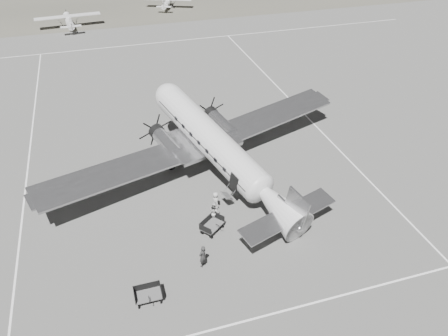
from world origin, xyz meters
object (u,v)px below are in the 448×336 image
at_px(dc3_airliner, 217,148).
at_px(ramp_agent, 215,212).
at_px(baggage_cart_near, 212,225).
at_px(baggage_cart_far, 148,295).
at_px(light_plane_right, 168,3).
at_px(passenger, 216,201).
at_px(ground_crew, 203,256).
at_px(light_plane_left, 69,21).

distance_m(dc3_airliner, ramp_agent, 6.62).
distance_m(dc3_airliner, baggage_cart_near, 7.82).
bearing_deg(baggage_cart_far, light_plane_right, 78.06).
height_order(light_plane_right, passenger, light_plane_right).
height_order(ground_crew, ramp_agent, ramp_agent).
xyz_separation_m(ground_crew, ramp_agent, (2.11, 4.35, 0.03)).
xyz_separation_m(light_plane_left, passenger, (10.98, -55.06, -0.34)).
distance_m(baggage_cart_near, ground_crew, 3.72).
bearing_deg(baggage_cart_near, baggage_cart_far, -176.52).
bearing_deg(passenger, ramp_agent, 158.01).
bearing_deg(light_plane_right, dc3_airliner, -73.77).
relative_size(dc3_airliner, light_plane_right, 3.29).
xyz_separation_m(light_plane_right, baggage_cart_far, (-14.98, -70.56, -0.47)).
relative_size(ground_crew, ramp_agent, 0.96).
bearing_deg(passenger, dc3_airliner, -21.40).
height_order(light_plane_right, ramp_agent, light_plane_right).
height_order(light_plane_left, light_plane_right, light_plane_left).
height_order(light_plane_right, baggage_cart_far, light_plane_right).
bearing_deg(light_plane_right, passenger, -74.64).
bearing_deg(dc3_airliner, passenger, -127.28).
relative_size(baggage_cart_near, ground_crew, 1.04).
distance_m(light_plane_left, baggage_cart_far, 62.95).
distance_m(baggage_cart_far, passenger, 10.35).
height_order(dc3_airliner, baggage_cart_near, dc3_airliner).
relative_size(dc3_airliner, passenger, 19.15).
height_order(baggage_cart_far, ground_crew, ground_crew).
bearing_deg(ground_crew, light_plane_right, -133.97).
distance_m(light_plane_right, baggage_cart_near, 65.96).
height_order(baggage_cart_near, baggage_cart_far, baggage_cart_near).
relative_size(dc3_airliner, ground_crew, 17.01).
bearing_deg(ramp_agent, baggage_cart_far, 124.86).
height_order(baggage_cart_near, ramp_agent, ramp_agent).
bearing_deg(light_plane_right, baggage_cart_near, -75.24).
bearing_deg(ramp_agent, baggage_cart_near, 143.81).
bearing_deg(passenger, baggage_cart_far, 135.55).
xyz_separation_m(light_plane_left, ground_crew, (8.36, -60.90, -0.24)).
bearing_deg(light_plane_right, light_plane_left, -135.21).
distance_m(light_plane_right, ground_crew, 69.49).
bearing_deg(dc3_airliner, ramp_agent, -127.43).
distance_m(light_plane_left, light_plane_right, 20.63).
height_order(dc3_airliner, ramp_agent, dc3_airliner).
height_order(ground_crew, passenger, ground_crew).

